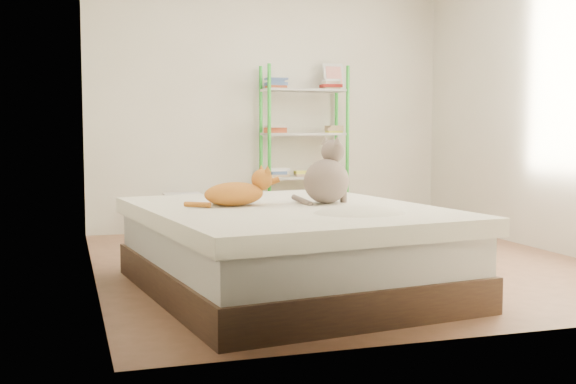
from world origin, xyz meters
name	(u,v)px	position (x,y,z in m)	size (l,w,h in m)	color
room	(345,97)	(0.00, 0.00, 1.30)	(3.81, 4.21, 2.61)	#96674D
bed	(287,249)	(-0.72, -0.82, 0.28)	(2.02, 2.39, 0.55)	brown
orange_cat	(234,191)	(-1.04, -0.69, 0.65)	(0.49, 0.26, 0.20)	orange
grey_cat	(327,171)	(-0.42, -0.73, 0.77)	(0.32, 0.38, 0.43)	gray
shelf_unit	(305,154)	(0.31, 1.88, 0.79)	(0.89, 0.36, 1.74)	green
cardboard_box	(334,225)	(0.24, 0.83, 0.19)	(0.58, 0.57, 0.43)	#977351
white_bin	(182,214)	(-0.98, 1.85, 0.21)	(0.37, 0.33, 0.42)	white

